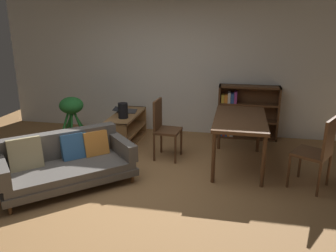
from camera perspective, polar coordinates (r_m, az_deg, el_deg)
The scene contains 11 objects.
ground_plane at distance 4.72m, azimuth -6.84°, elevation -10.47°, with size 8.16×8.16×0.00m, color #9E7042.
back_wall_panel at distance 6.84m, azimuth -0.04°, elevation 10.25°, with size 6.80×0.10×2.70m, color silver.
fabric_couch at distance 4.93m, azimuth -16.95°, elevation -5.73°, with size 1.88×1.84×0.72m.
media_console at distance 6.34m, azimuth -7.05°, elevation -0.49°, with size 0.43×1.26×0.55m.
open_laptop at distance 6.44m, azimuth -7.01°, elevation 2.60°, with size 0.47×0.37×0.06m.
desk_speaker at distance 5.99m, azimuth -7.59°, elevation 2.59°, with size 0.17×0.17×0.27m.
potted_floor_plant at distance 6.43m, azimuth -15.88°, elevation 2.10°, with size 0.43×0.43×0.87m.
dining_table at distance 5.27m, azimuth 12.00°, elevation 0.56°, with size 0.77×1.45×0.79m.
dining_chair_near at distance 4.90m, azimuth 23.97°, elevation -3.63°, with size 0.60×0.61×1.00m.
dining_chair_far at distance 5.52m, azimuth -0.76°, elevation 0.02°, with size 0.42×0.45×0.98m.
bookshelf at distance 6.69m, azimuth 12.61°, elevation 2.31°, with size 1.13×0.28×1.03m.
Camera 1 is at (1.38, -3.95, 2.19)m, focal length 36.21 mm.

